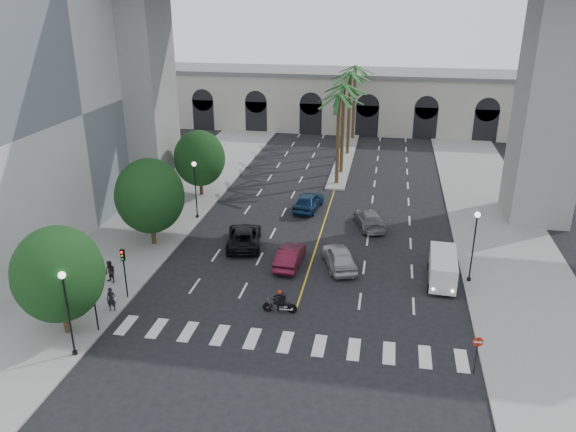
% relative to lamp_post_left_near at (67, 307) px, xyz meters
% --- Properties ---
extents(ground, '(140.00, 140.00, 0.00)m').
position_rel_lamp_post_left_near_xyz_m(ground, '(11.40, 5.00, -3.22)').
color(ground, black).
rests_on(ground, ground).
extents(sidewalk_left, '(8.00, 100.00, 0.15)m').
position_rel_lamp_post_left_near_xyz_m(sidewalk_left, '(-3.60, 20.00, -3.15)').
color(sidewalk_left, gray).
rests_on(sidewalk_left, ground).
extents(sidewalk_right, '(8.00, 100.00, 0.15)m').
position_rel_lamp_post_left_near_xyz_m(sidewalk_right, '(26.40, 20.00, -3.15)').
color(sidewalk_right, gray).
rests_on(sidewalk_right, ground).
extents(median, '(2.00, 24.00, 0.20)m').
position_rel_lamp_post_left_near_xyz_m(median, '(11.40, 43.00, -3.12)').
color(median, gray).
rests_on(median, ground).
extents(pier_building, '(71.00, 10.50, 8.50)m').
position_rel_lamp_post_left_near_xyz_m(pier_building, '(11.40, 60.00, 1.04)').
color(pier_building, '#B3ADA0').
rests_on(pier_building, ground).
extents(palm_a, '(3.20, 3.20, 10.30)m').
position_rel_lamp_post_left_near_xyz_m(palm_a, '(11.40, 33.00, 5.88)').
color(palm_a, '#47331E').
rests_on(palm_a, ground).
extents(palm_b, '(3.20, 3.20, 10.60)m').
position_rel_lamp_post_left_near_xyz_m(palm_b, '(11.50, 37.00, 6.15)').
color(palm_b, '#47331E').
rests_on(palm_b, ground).
extents(palm_c, '(3.20, 3.20, 10.10)m').
position_rel_lamp_post_left_near_xyz_m(palm_c, '(11.20, 41.00, 5.69)').
color(palm_c, '#47331E').
rests_on(palm_c, ground).
extents(palm_d, '(3.20, 3.20, 10.90)m').
position_rel_lamp_post_left_near_xyz_m(palm_d, '(11.55, 45.00, 6.43)').
color(palm_d, '#47331E').
rests_on(palm_d, ground).
extents(palm_e, '(3.20, 3.20, 10.40)m').
position_rel_lamp_post_left_near_xyz_m(palm_e, '(11.30, 49.00, 5.97)').
color(palm_e, '#47331E').
rests_on(palm_e, ground).
extents(palm_f, '(3.20, 3.20, 10.70)m').
position_rel_lamp_post_left_near_xyz_m(palm_f, '(11.60, 53.00, 6.24)').
color(palm_f, '#47331E').
rests_on(palm_f, ground).
extents(street_tree_near, '(5.20, 5.20, 6.89)m').
position_rel_lamp_post_left_near_xyz_m(street_tree_near, '(-1.60, 2.00, 0.80)').
color(street_tree_near, '#382616').
rests_on(street_tree_near, ground).
extents(street_tree_mid, '(5.44, 5.44, 7.21)m').
position_rel_lamp_post_left_near_xyz_m(street_tree_mid, '(-1.60, 15.00, 0.99)').
color(street_tree_mid, '#382616').
rests_on(street_tree_mid, ground).
extents(street_tree_far, '(5.04, 5.04, 6.68)m').
position_rel_lamp_post_left_near_xyz_m(street_tree_far, '(-1.60, 27.00, 0.68)').
color(street_tree_far, '#382616').
rests_on(street_tree_far, ground).
extents(lamp_post_left_near, '(0.40, 0.40, 5.35)m').
position_rel_lamp_post_left_near_xyz_m(lamp_post_left_near, '(0.00, 0.00, 0.00)').
color(lamp_post_left_near, black).
rests_on(lamp_post_left_near, ground).
extents(lamp_post_left_far, '(0.40, 0.40, 5.35)m').
position_rel_lamp_post_left_near_xyz_m(lamp_post_left_far, '(0.00, 21.00, 0.00)').
color(lamp_post_left_far, black).
rests_on(lamp_post_left_far, ground).
extents(lamp_post_right, '(0.40, 0.40, 5.35)m').
position_rel_lamp_post_left_near_xyz_m(lamp_post_right, '(22.80, 13.00, 0.00)').
color(lamp_post_right, black).
rests_on(lamp_post_right, ground).
extents(traffic_signal_near, '(0.25, 0.18, 3.65)m').
position_rel_lamp_post_left_near_xyz_m(traffic_signal_near, '(0.10, 2.50, -0.71)').
color(traffic_signal_near, black).
rests_on(traffic_signal_near, ground).
extents(traffic_signal_far, '(0.25, 0.18, 3.65)m').
position_rel_lamp_post_left_near_xyz_m(traffic_signal_far, '(0.10, 6.50, -0.71)').
color(traffic_signal_far, black).
rests_on(traffic_signal_far, ground).
extents(motorcycle_rider, '(2.23, 0.60, 1.60)m').
position_rel_lamp_post_left_near_xyz_m(motorcycle_rider, '(10.51, 6.68, -2.50)').
color(motorcycle_rider, black).
rests_on(motorcycle_rider, ground).
extents(car_a, '(3.36, 5.23, 1.66)m').
position_rel_lamp_post_left_near_xyz_m(car_a, '(13.55, 13.73, -2.39)').
color(car_a, '#A3A2A7').
rests_on(car_a, ground).
extents(car_b, '(1.80, 4.71, 1.53)m').
position_rel_lamp_post_left_near_xyz_m(car_b, '(9.90, 13.34, -2.46)').
color(car_b, '#4E0F20').
rests_on(car_b, ground).
extents(car_c, '(3.67, 6.03, 1.56)m').
position_rel_lamp_post_left_near_xyz_m(car_c, '(5.62, 16.20, -2.44)').
color(car_c, black).
rests_on(car_c, ground).
extents(car_d, '(3.33, 5.42, 1.47)m').
position_rel_lamp_post_left_near_xyz_m(car_d, '(15.42, 21.87, -2.49)').
color(car_d, slate).
rests_on(car_d, ground).
extents(car_e, '(2.65, 5.20, 1.70)m').
position_rel_lamp_post_left_near_xyz_m(car_e, '(9.56, 25.07, -2.37)').
color(car_e, '#112B4F').
rests_on(car_e, ground).
extents(cargo_van, '(2.14, 4.90, 2.05)m').
position_rel_lamp_post_left_near_xyz_m(cargo_van, '(20.90, 12.67, -2.08)').
color(cargo_van, silver).
rests_on(cargo_van, ground).
extents(pedestrian_a, '(0.66, 0.51, 1.60)m').
position_rel_lamp_post_left_near_xyz_m(pedestrian_a, '(-0.10, 4.74, -2.27)').
color(pedestrian_a, black).
rests_on(pedestrian_a, sidewalk_left).
extents(pedestrian_b, '(0.96, 0.86, 1.64)m').
position_rel_lamp_post_left_near_xyz_m(pedestrian_b, '(-1.91, 8.19, -2.25)').
color(pedestrian_b, black).
rests_on(pedestrian_b, sidewalk_left).
extents(do_not_enter_sign, '(0.56, 0.06, 2.30)m').
position_rel_lamp_post_left_near_xyz_m(do_not_enter_sign, '(21.90, 2.45, -1.55)').
color(do_not_enter_sign, black).
rests_on(do_not_enter_sign, ground).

